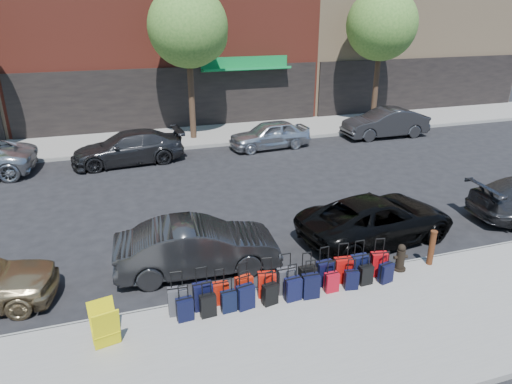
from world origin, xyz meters
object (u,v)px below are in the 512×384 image
object	(u,v)px
fire_hydrant	(400,258)
car_far_1	(128,148)
display_rack	(105,326)
car_far_2	(270,135)
tree_center	(191,29)
bollard	(432,247)
car_near_2	(377,219)
car_far_3	(385,123)
car_near_1	(198,247)
suitcase_front_5	(286,280)
tree_right	(384,27)

from	to	relation	value
fire_hydrant	car_far_1	bearing A→B (deg)	125.58
display_rack	car_far_2	xyz separation A→B (m)	(7.81, 12.38, 0.07)
tree_center	bollard	bearing A→B (deg)	-76.55
car_near_2	car_far_3	world-z (taller)	car_far_3
tree_center	car_far_2	bearing A→B (deg)	-38.81
fire_hydrant	car_near_1	size ratio (longest dim) A/B	0.17
car_near_1	car_far_3	world-z (taller)	car_far_3
car_far_2	car_near_1	bearing A→B (deg)	-33.28
suitcase_front_5	car_far_3	distance (m)	15.71
tree_right	fire_hydrant	size ratio (longest dim) A/B	10.03
fire_hydrant	display_rack	distance (m)	7.21
tree_right	car_far_3	world-z (taller)	tree_right
tree_center	tree_right	size ratio (longest dim) A/B	1.00
suitcase_front_5	fire_hydrant	distance (m)	3.13
tree_center	fire_hydrant	distance (m)	15.30
fire_hydrant	car_near_2	xyz separation A→B (m)	(0.47, 1.89, 0.17)
tree_right	car_far_2	world-z (taller)	tree_right
car_far_1	car_far_2	world-z (taller)	car_far_1
fire_hydrant	car_far_2	xyz separation A→B (m)	(0.62, 11.76, 0.19)
display_rack	car_far_3	bearing A→B (deg)	29.58
car_far_2	suitcase_front_5	bearing A→B (deg)	-22.08
fire_hydrant	car_far_3	size ratio (longest dim) A/B	0.16
car_far_2	tree_center	bearing A→B (deg)	-133.24
tree_center	suitcase_front_5	size ratio (longest dim) A/B	7.23
display_rack	tree_right	bearing A→B (deg)	32.88
fire_hydrant	car_near_1	xyz separation A→B (m)	(-4.86, 1.80, 0.20)
car_far_2	display_rack	bearing A→B (deg)	-36.67
tree_right	bollard	world-z (taller)	tree_right
tree_center	display_rack	distance (m)	16.34
car_near_2	car_far_1	xyz separation A→B (m)	(-6.51, 9.59, 0.04)
car_near_1	car_far_1	distance (m)	9.76
tree_center	bollard	world-z (taller)	tree_center
fire_hydrant	car_near_2	size ratio (longest dim) A/B	0.15
tree_right	display_rack	size ratio (longest dim) A/B	7.99
tree_center	car_far_1	xyz separation A→B (m)	(-3.54, -2.79, -4.72)
car_near_1	car_far_1	xyz separation A→B (m)	(-1.18, 9.69, 0.01)
car_far_1	car_near_2	bearing A→B (deg)	29.63
display_rack	car_far_2	world-z (taller)	car_far_2
suitcase_front_5	car_far_1	distance (m)	11.89
tree_right	car_far_3	bearing A→B (deg)	-110.29
tree_right	car_far_3	distance (m)	5.33
tree_right	display_rack	bearing A→B (deg)	-135.55
suitcase_front_5	car_near_2	bearing A→B (deg)	28.15
car_near_1	suitcase_front_5	bearing A→B (deg)	-133.16
display_rack	car_near_2	bearing A→B (deg)	6.61
tree_right	bollard	distance (m)	16.64
tree_center	car_far_2	distance (m)	6.21
display_rack	tree_center	bearing A→B (deg)	60.98
tree_center	car_far_1	distance (m)	6.52
suitcase_front_5	car_far_2	size ratio (longest dim) A/B	0.26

